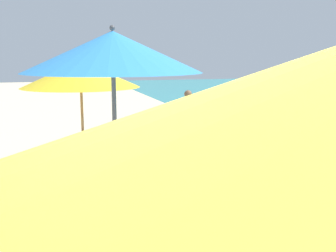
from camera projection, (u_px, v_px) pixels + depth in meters
umbrella_second at (113, 52)px, 4.19m from camera, size 1.94×1.94×2.81m
lounger_second_shoreside at (170, 204)px, 5.93m from camera, size 1.60×0.75×0.57m
umbrella_farthest at (81, 74)px, 7.12m from camera, size 2.16×2.16×2.46m
lounger_farthest_shoreside at (114, 155)px, 8.78m from camera, size 1.40×0.68×0.62m
lounger_farthest_inland at (143, 185)px, 6.66m from camera, size 1.54×0.94×0.63m
person_walking_near at (188, 113)px, 10.69m from camera, size 0.40×0.42×1.58m
beach_ball at (61, 151)px, 9.70m from camera, size 0.33×0.33×0.33m
cooler_box at (298, 193)px, 6.75m from camera, size 0.54×0.55×0.30m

